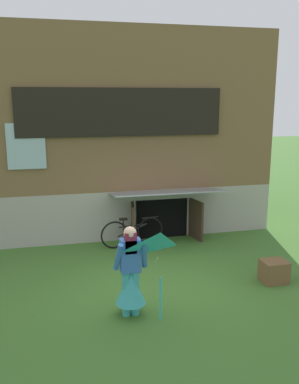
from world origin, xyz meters
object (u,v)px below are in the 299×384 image
kite (160,255)px  wooden_crate (274,271)px  person (131,279)px  bicycle_black (132,232)px

kite → wooden_crate: bearing=23.0°
kite → wooden_crate: kite is taller
person → wooden_crate: bearing=6.1°
person → bicycle_black: bearing=72.9°
person → wooden_crate: 3.19m
kite → wooden_crate: (2.70, 1.15, -1.04)m
person → wooden_crate: person is taller
person → kite: bearing=-57.8°
person → kite: size_ratio=1.04×
kite → bicycle_black: bearing=85.7°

